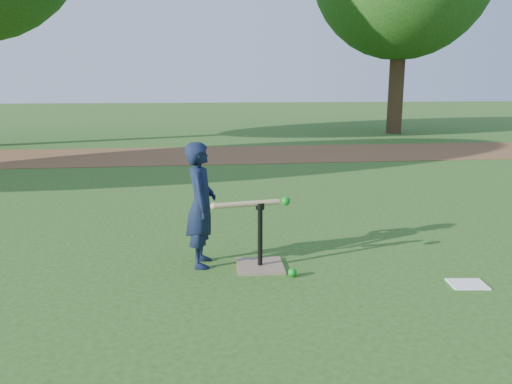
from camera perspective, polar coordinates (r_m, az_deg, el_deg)
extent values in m
plane|color=#285116|center=(4.62, -3.48, -8.92)|extent=(80.00, 80.00, 0.00)
cube|color=brown|center=(11.92, -5.83, 4.24)|extent=(24.00, 3.00, 0.01)
imported|color=#101932|center=(4.61, -6.30, -1.47)|extent=(0.31, 0.45, 1.16)
sphere|color=#0C8818|center=(4.47, 4.19, -9.15)|extent=(0.08, 0.08, 0.08)
cube|color=white|center=(4.66, 23.02, -9.66)|extent=(0.33, 0.26, 0.01)
cube|color=#846B53|center=(4.69, 0.46, -8.44)|extent=(0.45, 0.45, 0.02)
cylinder|color=black|center=(4.59, 0.47, -5.07)|extent=(0.05, 0.05, 0.55)
cylinder|color=black|center=(4.52, 0.47, -1.61)|extent=(0.08, 0.08, 0.06)
cylinder|color=tan|center=(4.48, -1.02, -1.37)|extent=(0.60, 0.15, 0.05)
sphere|color=tan|center=(4.42, -4.83, -1.60)|extent=(0.06, 0.06, 0.06)
sphere|color=#0C8818|center=(4.46, 3.42, -1.05)|extent=(0.08, 0.08, 0.08)
cylinder|color=#382316|center=(17.65, 15.75, 12.02)|extent=(0.50, 0.50, 3.42)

